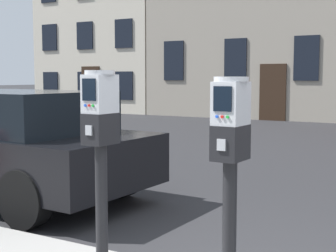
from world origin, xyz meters
TOP-DOWN VIEW (x-y plane):
  - parking_meter_near_kerb at (-0.78, -0.24)m, footprint 0.23×0.26m
  - parking_meter_twin_adjacent at (0.23, -0.24)m, footprint 0.23×0.26m
  - townhouse_grey_stucco at (-13.16, 17.22)m, footprint 6.45×5.16m

SIDE VIEW (x-z plane):
  - parking_meter_twin_adjacent at x=0.23m, z-range 0.42..1.88m
  - parking_meter_near_kerb at x=-0.78m, z-range 0.43..1.93m
  - townhouse_grey_stucco at x=-13.16m, z-range 0.00..9.02m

